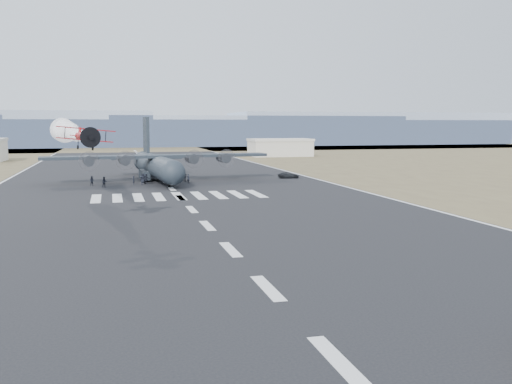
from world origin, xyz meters
name	(u,v)px	position (x,y,z in m)	size (l,w,h in m)	color
ground	(268,288)	(0.00, 0.00, 0.00)	(500.00, 500.00, 0.00)	black
scrub_far	(132,148)	(0.00, 230.00, 0.00)	(500.00, 80.00, 0.00)	brown
runway_markings	(172,189)	(0.00, 60.00, 0.01)	(60.00, 260.00, 0.01)	silver
ridge_seg_d	(130,133)	(0.00, 260.00, 6.50)	(150.00, 50.00, 13.00)	#8B9AB0
ridge_seg_e	(255,130)	(65.00, 260.00, 7.50)	(150.00, 50.00, 15.00)	#8B9AB0
ridge_seg_f	(367,128)	(130.00, 260.00, 8.50)	(150.00, 50.00, 17.00)	#8B9AB0
ridge_seg_g	(469,132)	(195.00, 260.00, 6.50)	(150.00, 50.00, 13.00)	#8B9AB0
hangar_right	(280,147)	(46.00, 150.00, 3.01)	(20.50, 12.50, 5.90)	beige
aerobatic_biplane	(85,136)	(-12.30, 25.69, 9.54)	(5.83, 5.26, 2.43)	#B0180B
smoke_trail	(67,131)	(-15.75, 50.90, 9.76)	(6.08, 30.92, 3.63)	white
transport_aircraft	(156,164)	(-1.28, 75.32, 3.16)	(42.48, 34.91, 12.25)	black
support_vehicle	(289,175)	(24.75, 73.46, 0.59)	(1.97, 4.27, 1.19)	black
crew_a	(188,178)	(3.97, 68.73, 0.85)	(0.62, 0.51, 1.70)	black
crew_b	(104,182)	(-10.91, 65.23, 0.92)	(0.89, 0.55, 1.83)	black
crew_c	(141,180)	(-4.55, 67.84, 0.80)	(1.03, 0.48, 1.60)	black
crew_d	(185,176)	(3.78, 72.07, 0.94)	(1.10, 0.56, 1.88)	black
crew_e	(143,178)	(-4.10, 71.20, 0.87)	(0.85, 0.52, 1.74)	black
crew_f	(146,179)	(-3.73, 68.60, 0.94)	(1.75, 0.57, 1.89)	black
crew_g	(133,180)	(-5.92, 68.46, 0.78)	(0.57, 0.47, 1.56)	black
crew_h	(92,181)	(-13.03, 68.01, 0.87)	(0.85, 0.52, 1.74)	black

